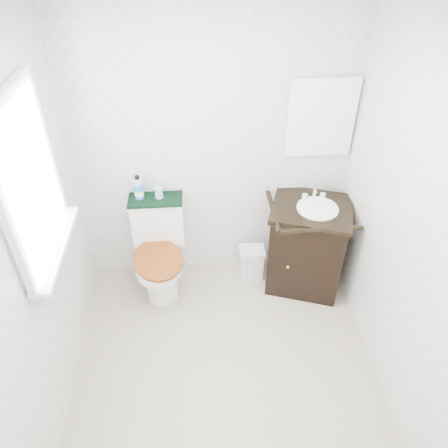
{
  "coord_description": "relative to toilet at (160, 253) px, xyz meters",
  "views": [
    {
      "loc": [
        -0.16,
        -1.86,
        2.82
      ],
      "look_at": [
        0.04,
        0.75,
        0.81
      ],
      "focal_mm": 35.0,
      "sensor_mm": 36.0,
      "label": 1
    }
  ],
  "objects": [
    {
      "name": "soap_bar",
      "position": [
        1.22,
        0.07,
        0.47
      ],
      "size": [
        0.07,
        0.05,
        0.02
      ],
      "primitive_type": "ellipsoid",
      "color": "#17726A",
      "rests_on": "vanity"
    },
    {
      "name": "wall_right",
      "position": [
        1.59,
        -0.97,
        0.84
      ],
      "size": [
        0.0,
        2.4,
        2.4
      ],
      "primitive_type": "plane",
      "rotation": [
        1.57,
        0.0,
        -1.57
      ],
      "color": "silver",
      "rests_on": "ground"
    },
    {
      "name": "cup",
      "position": [
        0.03,
        0.14,
        0.53
      ],
      "size": [
        0.07,
        0.07,
        0.09
      ],
      "primitive_type": "cone",
      "color": "#8FB3EA",
      "rests_on": "towel"
    },
    {
      "name": "wall_back",
      "position": [
        0.49,
        0.23,
        0.84
      ],
      "size": [
        2.4,
        0.0,
        2.4
      ],
      "primitive_type": "plane",
      "rotation": [
        1.57,
        0.0,
        0.0
      ],
      "color": "silver",
      "rests_on": "ground"
    },
    {
      "name": "window",
      "position": [
        -0.58,
        -0.72,
        1.19
      ],
      "size": [
        0.02,
        0.7,
        0.9
      ],
      "primitive_type": "cube",
      "color": "white",
      "rests_on": "wall_left"
    },
    {
      "name": "wall_left",
      "position": [
        -0.61,
        -0.97,
        0.84
      ],
      "size": [
        0.0,
        2.4,
        2.4
      ],
      "primitive_type": "plane",
      "rotation": [
        1.57,
        0.0,
        1.57
      ],
      "color": "silver",
      "rests_on": "ground"
    },
    {
      "name": "mirror",
      "position": [
        1.3,
        0.21,
        1.09
      ],
      "size": [
        0.5,
        0.02,
        0.6
      ],
      "primitive_type": "cube",
      "color": "silver",
      "rests_on": "wall_back"
    },
    {
      "name": "trash_bin",
      "position": [
        0.8,
        0.04,
        -0.2
      ],
      "size": [
        0.22,
        0.18,
        0.32
      ],
      "color": "silver",
      "rests_on": "floor"
    },
    {
      "name": "toilet",
      "position": [
        0.0,
        0.0,
        0.0
      ],
      "size": [
        0.47,
        0.67,
        0.83
      ],
      "color": "white",
      "rests_on": "floor"
    },
    {
      "name": "vanity",
      "position": [
        1.25,
        -0.06,
        0.07
      ],
      "size": [
        0.77,
        0.72,
        0.92
      ],
      "color": "black",
      "rests_on": "floor"
    },
    {
      "name": "mouthwash_bottle",
      "position": [
        -0.12,
        0.14,
        0.58
      ],
      "size": [
        0.07,
        0.07,
        0.21
      ],
      "color": "blue",
      "rests_on": "towel"
    },
    {
      "name": "towel",
      "position": [
        -0.0,
        0.12,
        0.47
      ],
      "size": [
        0.44,
        0.22,
        0.02
      ],
      "primitive_type": "cube",
      "color": "black",
      "rests_on": "toilet"
    },
    {
      "name": "floor",
      "position": [
        0.49,
        -0.97,
        -0.36
      ],
      "size": [
        2.4,
        2.4,
        0.0
      ],
      "primitive_type": "plane",
      "color": "#B2A78F",
      "rests_on": "ground"
    },
    {
      "name": "ceiling",
      "position": [
        0.49,
        -0.97,
        2.04
      ],
      "size": [
        2.4,
        2.4,
        0.0
      ],
      "primitive_type": "plane",
      "rotation": [
        3.14,
        0.0,
        0.0
      ],
      "color": "silver",
      "rests_on": "wall_back"
    }
  ]
}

